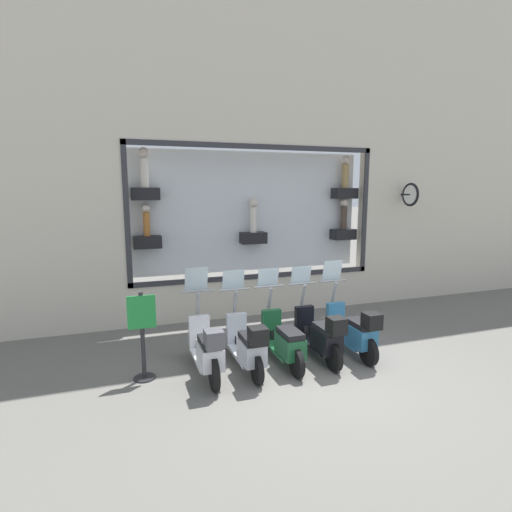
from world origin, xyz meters
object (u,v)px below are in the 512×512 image
at_px(scooter_black_1, 321,335).
at_px(scooter_green_2, 284,341).
at_px(scooter_white_4, 207,349).
at_px(shop_sign_post, 143,334).
at_px(scooter_silver_3, 248,345).
at_px(scooter_teal_0, 354,331).

distance_m(scooter_black_1, scooter_green_2, 0.71).
height_order(scooter_white_4, shop_sign_post, scooter_white_4).
relative_size(scooter_silver_3, shop_sign_post, 1.22).
bearing_deg(scooter_green_2, shop_sign_post, 85.13).
relative_size(scooter_teal_0, scooter_black_1, 1.00).
bearing_deg(scooter_silver_3, scooter_green_2, -84.85).
bearing_deg(scooter_black_1, scooter_silver_3, 90.11).
height_order(scooter_black_1, scooter_white_4, scooter_white_4).
bearing_deg(scooter_silver_3, scooter_white_4, 89.09).
xyz_separation_m(scooter_teal_0, scooter_white_4, (0.01, 2.82, 0.01)).
distance_m(scooter_green_2, scooter_silver_3, 0.71).
distance_m(scooter_teal_0, scooter_green_2, 1.41).
height_order(scooter_black_1, shop_sign_post, scooter_black_1).
relative_size(scooter_black_1, shop_sign_post, 1.22).
xyz_separation_m(scooter_green_2, shop_sign_post, (0.21, 2.42, 0.36)).
bearing_deg(scooter_teal_0, scooter_white_4, 89.89).
bearing_deg(scooter_silver_3, scooter_black_1, -89.89).
bearing_deg(scooter_silver_3, shop_sign_post, 81.08).
height_order(scooter_green_2, scooter_white_4, scooter_white_4).
bearing_deg(scooter_black_1, scooter_teal_0, -89.73).
relative_size(scooter_silver_3, scooter_white_4, 0.99).
bearing_deg(scooter_white_4, scooter_black_1, -90.23).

